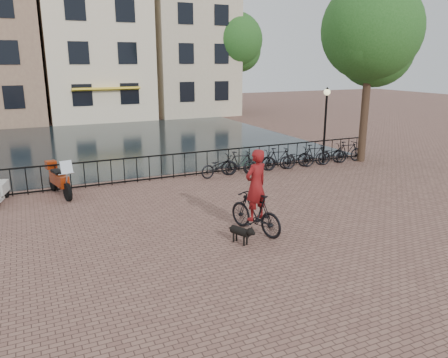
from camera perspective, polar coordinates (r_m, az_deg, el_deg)
name	(u,v)px	position (r m, az deg, el deg)	size (l,w,h in m)	color
ground	(274,254)	(11.16, 6.50, -9.68)	(100.00, 100.00, 0.00)	brown
canal_water	(125,141)	(26.87, -12.81, 4.83)	(20.00, 20.00, 0.00)	black
railing	(173,166)	(17.94, -6.65, 1.68)	(20.00, 0.05, 1.02)	black
canal_house_mid	(94,45)	(39.07, -16.67, 16.43)	(8.00, 9.50, 11.80)	beige
canal_house_right	(185,37)	(41.06, -5.10, 17.94)	(7.00, 9.00, 13.30)	#BCAB8C
tree_near_right	(371,30)	(21.58, 18.71, 17.92)	(4.48, 4.48, 8.24)	black
tree_far_right	(235,40)	(39.64, 1.45, 17.66)	(4.76, 4.76, 8.76)	black
lamp_post	(326,113)	(20.61, 13.16, 8.44)	(0.30, 0.30, 3.45)	black
cyclist	(256,197)	(12.06, 4.17, -2.29)	(1.12, 2.11, 2.78)	black
dog	(240,234)	(11.59, 2.13, -7.16)	(0.55, 0.83, 0.54)	black
motorcycle	(59,176)	(16.51, -20.75, 0.40)	(0.96, 2.11, 1.46)	#92280A
parked_bike_0	(219,166)	(18.03, -0.60, 1.67)	(0.60, 1.72, 0.90)	black
parked_bike_1	(240,163)	(18.42, 2.10, 2.11)	(0.47, 1.66, 1.00)	black
parked_bike_2	(260,162)	(18.86, 4.69, 2.23)	(0.60, 1.72, 0.90)	black
parked_bike_3	(279,159)	(19.32, 7.15, 2.63)	(0.47, 1.66, 1.00)	black
parked_bike_4	(297,158)	(19.84, 9.49, 2.72)	(0.60, 1.72, 0.90)	black
parked_bike_5	(314,155)	(20.37, 11.72, 3.08)	(0.47, 1.66, 1.00)	black
parked_bike_6	(331,154)	(20.94, 13.82, 3.15)	(0.60, 1.72, 0.90)	black
parked_bike_7	(347,152)	(21.53, 15.83, 3.46)	(0.47, 1.66, 1.00)	black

